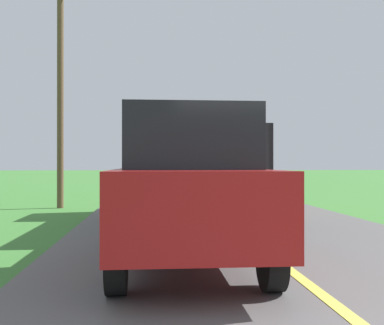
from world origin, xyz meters
name	(u,v)px	position (x,y,z in m)	size (l,w,h in m)	color
banana_truck_near	(191,159)	(-0.68, 10.85, 1.48)	(2.38, 5.82, 2.80)	#2D2D30
utility_pole_roadside	(60,80)	(-4.46, 13.71, 3.94)	(1.96, 0.20, 7.32)	brown
following_car	(186,187)	(-1.22, 4.75, 1.07)	(1.74, 4.10, 1.92)	maroon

